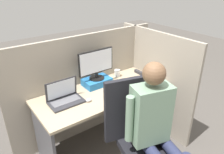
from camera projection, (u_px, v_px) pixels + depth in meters
cubicle_panel_back at (87, 86)px, 2.84m from camera, size 2.06×0.04×1.36m
cubicle_panel_right at (154, 81)px, 2.97m from camera, size 0.04×1.30×1.36m
desk at (103, 105)px, 2.63m from camera, size 1.56×0.67×0.76m
paper_box at (97, 82)px, 2.69m from camera, size 0.33×0.22×0.09m
monitor at (96, 64)px, 2.59m from camera, size 0.46×0.18×0.36m
laptop at (65, 98)px, 2.33m from camera, size 0.36×0.23×0.24m
mouse at (89, 100)px, 2.35m from camera, size 0.07×0.04×0.04m
stapler at (139, 72)px, 2.99m from camera, size 0.04×0.15×0.04m
carrot_toy at (124, 96)px, 2.43m from camera, size 0.05×0.14×0.05m
office_chair at (138, 135)px, 2.12m from camera, size 0.57×0.62×1.15m
person at (156, 124)px, 1.93m from camera, size 0.47×0.51×1.38m
coffee_mug at (117, 73)px, 2.91m from camera, size 0.08×0.08×0.09m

